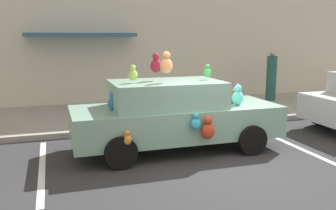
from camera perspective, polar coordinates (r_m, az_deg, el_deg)
name	(u,v)px	position (r m, az deg, el deg)	size (l,w,h in m)	color
ground_plane	(224,167)	(7.30, 8.79, -9.47)	(60.00, 60.00, 0.00)	#2D2D30
sidewalk	(155,113)	(11.79, -2.10, -1.22)	(24.00, 4.00, 0.15)	gray
storefront_building	(137,17)	(13.63, -4.79, 13.53)	(24.00, 1.25, 6.40)	beige
parking_stripe_front	(287,143)	(9.19, 18.11, -5.62)	(0.12, 3.60, 0.01)	silver
parking_stripe_rear	(42,168)	(7.53, -19.04, -9.26)	(0.12, 3.60, 0.01)	silver
plush_covered_car	(174,114)	(8.07, 1.00, -1.45)	(4.55, 2.04, 2.19)	#7EA894
teddy_bear_on_sidewalk	(111,110)	(10.31, -8.85, -0.81)	(0.36, 0.30, 0.69)	pink
pedestrian_walking_past	(271,77)	(14.10, 15.80, 4.17)	(0.37, 0.37, 1.85)	#25564C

